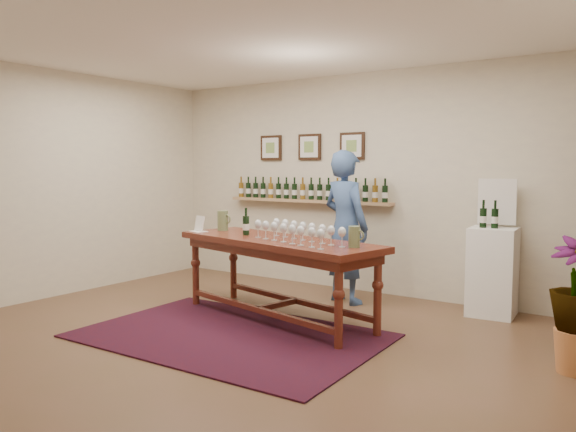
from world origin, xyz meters
The scene contains 13 objects.
ground centered at (0.00, 0.00, 0.00)m, with size 6.00×6.00×0.00m, color brown.
room_shell centered at (2.11, 1.86, 1.12)m, with size 6.00×6.00×6.00m.
rug centered at (-0.12, 0.00, 0.01)m, with size 2.79×1.86×0.01m, color #4E0E13.
tasting_table centered at (-0.10, 0.74, 0.73)m, with size 2.54×1.26×0.86m.
table_glasses centered at (0.23, 0.63, 0.96)m, with size 1.43×0.33×0.20m, color silver, non-canonical shape.
table_bottles centered at (-0.54, 0.82, 1.00)m, with size 0.26×0.15×0.28m, color black, non-canonical shape.
pitcher_left centered at (-1.06, 0.98, 0.98)m, with size 0.15×0.15×0.23m, color #5E6B43, non-canonical shape.
pitcher_right centered at (0.87, 0.62, 0.96)m, with size 0.13×0.13×0.20m, color #5E6B43, non-canonical shape.
menu_card centered at (-1.22, 0.75, 0.95)m, with size 0.20×0.15×0.18m, color white.
display_pedestal centered at (1.72, 2.21, 0.48)m, with size 0.48×0.48×0.96m, color white.
pedestal_bottles centered at (1.68, 2.15, 1.11)m, with size 0.30×0.08×0.30m, color black, non-canonical shape.
info_sign centered at (1.72, 2.32, 1.23)m, with size 0.40×0.02×0.55m, color white.
person centered at (0.12, 1.82, 0.90)m, with size 0.66×0.43×1.81m, color #344E7C.
Camera 1 is at (3.31, -3.99, 1.61)m, focal length 35.00 mm.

